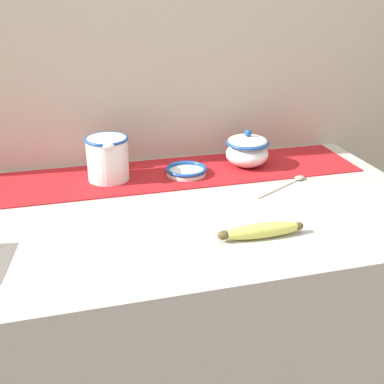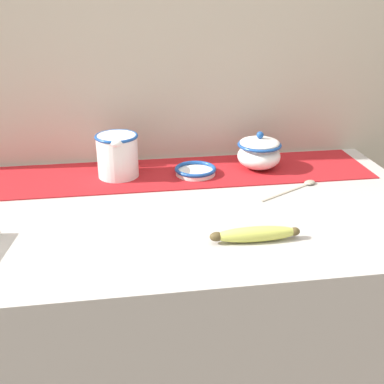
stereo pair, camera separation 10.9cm
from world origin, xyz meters
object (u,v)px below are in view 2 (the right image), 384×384
(sugar_bowl, at_px, (259,152))
(spoon, at_px, (305,185))
(cream_pitcher, at_px, (117,154))
(banana, at_px, (255,234))
(small_dish, at_px, (195,171))

(sugar_bowl, bearing_deg, spoon, -58.27)
(cream_pitcher, relative_size, banana, 0.71)
(cream_pitcher, bearing_deg, small_dish, -5.69)
(small_dish, bearing_deg, banana, -80.57)
(cream_pitcher, xyz_separation_m, small_dish, (0.21, -0.02, -0.05))
(cream_pitcher, relative_size, small_dish, 1.18)
(sugar_bowl, height_order, small_dish, sugar_bowl)
(spoon, bearing_deg, cream_pitcher, 133.94)
(sugar_bowl, relative_size, banana, 0.65)
(sugar_bowl, bearing_deg, banana, -106.72)
(banana, distance_m, spoon, 0.33)
(banana, bearing_deg, small_dish, 99.43)
(small_dish, bearing_deg, sugar_bowl, 6.07)
(cream_pitcher, bearing_deg, sugar_bowl, -0.19)
(small_dish, height_order, spoon, small_dish)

